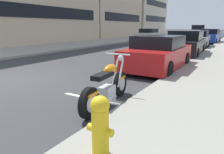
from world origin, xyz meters
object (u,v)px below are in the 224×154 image
parked_motorcycle (107,87)px  parked_car_mid_block (209,37)px  crossing_truck (202,31)px  parked_car_far_down_curb (158,54)px  car_opposite_curb (148,35)px  parked_car_near_corner (196,39)px  parked_car_at_intersection (185,44)px  fire_hydrant (100,124)px

parked_motorcycle → parked_car_mid_block: size_ratio=0.50×
parked_motorcycle → crossing_truck: crossing_truck is taller
parked_car_far_down_curb → parked_car_mid_block: (16.15, -0.02, 0.03)m
parked_motorcycle → car_opposite_curb: (20.88, 7.33, 0.27)m
parked_car_near_corner → crossing_truck: bearing=4.7°
parked_car_far_down_curb → parked_car_at_intersection: bearing=0.3°
parked_car_at_intersection → parked_car_near_corner: size_ratio=1.01×
parked_car_far_down_curb → crossing_truck: bearing=5.3°
parked_car_mid_block → car_opposite_curb: parked_car_mid_block is taller
parked_car_mid_block → crossing_truck: (15.65, 2.97, 0.21)m
parked_motorcycle → crossing_truck: size_ratio=0.39×
parked_motorcycle → parked_car_far_down_curb: parked_car_far_down_curb is taller
car_opposite_curb → fire_hydrant: 24.17m
parked_car_near_corner → crossing_truck: 21.38m
parked_car_at_intersection → car_opposite_curb: size_ratio=0.99×
parked_motorcycle → parked_car_mid_block: bearing=-5.0°
parked_car_near_corner → parked_car_mid_block: (5.57, -0.35, 0.01)m
parked_car_far_down_curb → fire_hydrant: 6.37m
fire_hydrant → car_opposite_curb: bearing=20.2°
crossing_truck → parked_motorcycle: bearing=89.7°
parked_motorcycle → parked_car_at_intersection: 9.51m
parked_car_near_corner → parked_motorcycle: bearing=-179.7°
parked_car_at_intersection → car_opposite_curb: parked_car_at_intersection is taller
parked_car_near_corner → car_opposite_curb: (5.88, 6.64, 0.02)m
parked_motorcycle → parked_car_far_down_curb: size_ratio=0.53×
parked_car_mid_block → car_opposite_curb: (0.31, 6.99, 0.01)m
parked_motorcycle → crossing_truck: (36.22, 3.31, 0.47)m
parked_car_near_corner → crossing_truck: size_ratio=0.81×
parked_motorcycle → crossing_truck: bearing=-0.8°
parked_motorcycle → car_opposite_curb: size_ratio=0.46×
parked_motorcycle → car_opposite_curb: 22.13m
parked_motorcycle → parked_car_near_corner: parked_car_near_corner is taller
parked_car_at_intersection → parked_car_near_corner: 5.50m
parked_car_near_corner → crossing_truck: (21.22, 2.63, 0.22)m
parked_car_mid_block → parked_motorcycle: bearing=-177.3°
parked_car_at_intersection → crossing_truck: 26.87m
parked_car_mid_block → parked_car_far_down_curb: bearing=-178.3°
parked_car_far_down_curb → car_opposite_curb: (16.46, 6.97, 0.04)m
parked_car_near_corner → fire_hydrant: (-16.79, -1.72, -0.12)m
fire_hydrant → crossing_truck: bearing=6.5°
parked_car_near_corner → car_opposite_curb: 8.87m
parked_car_at_intersection → parked_car_mid_block: parked_car_at_intersection is taller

